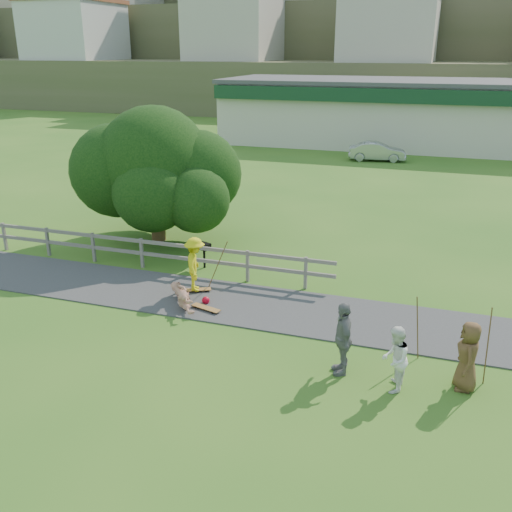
# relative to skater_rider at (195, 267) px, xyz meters

# --- Properties ---
(ground) EXTENTS (260.00, 260.00, 0.00)m
(ground) POSITION_rel_skater_rider_xyz_m (1.26, -1.87, -0.88)
(ground) COLOR #2F631C
(ground) RESTS_ON ground
(path) EXTENTS (34.00, 3.00, 0.04)m
(path) POSITION_rel_skater_rider_xyz_m (1.26, -0.37, -0.86)
(path) COLOR #363538
(path) RESTS_ON ground
(fence) EXTENTS (15.05, 0.10, 1.10)m
(fence) POSITION_rel_skater_rider_xyz_m (-3.36, 1.43, -0.16)
(fence) COLOR #67625A
(fence) RESTS_ON ground
(strip_mall) EXTENTS (32.50, 10.75, 5.10)m
(strip_mall) POSITION_rel_skater_rider_xyz_m (5.26, 33.07, 1.70)
(strip_mall) COLOR beige
(strip_mall) RESTS_ON ground
(hillside) EXTENTS (220.00, 67.00, 47.50)m
(hillside) POSITION_rel_skater_rider_xyz_m (1.26, 89.44, 13.54)
(hillside) COLOR #4E5632
(hillside) RESTS_ON ground
(skater_rider) EXTENTS (1.02, 1.29, 1.75)m
(skater_rider) POSITION_rel_skater_rider_xyz_m (0.00, 0.00, 0.00)
(skater_rider) COLOR #CFC713
(skater_rider) RESTS_ON ground
(skater_fallen) EXTENTS (1.71, 1.48, 0.67)m
(skater_fallen) POSITION_rel_skater_rider_xyz_m (0.05, -1.06, -0.54)
(skater_fallen) COLOR tan
(skater_fallen) RESTS_ON ground
(spectator_a) EXTENTS (0.62, 0.79, 1.58)m
(spectator_a) POSITION_rel_skater_rider_xyz_m (6.59, -3.65, -0.09)
(spectator_a) COLOR white
(spectator_a) RESTS_ON ground
(spectator_b) EXTENTS (0.79, 1.17, 1.84)m
(spectator_b) POSITION_rel_skater_rider_xyz_m (5.32, -3.27, 0.04)
(spectator_b) COLOR slate
(spectator_b) RESTS_ON ground
(spectator_c) EXTENTS (0.62, 0.87, 1.68)m
(spectator_c) POSITION_rel_skater_rider_xyz_m (8.15, -3.07, -0.04)
(spectator_c) COLOR brown
(spectator_c) RESTS_ON ground
(car_silver) EXTENTS (4.07, 1.92, 1.29)m
(car_silver) POSITION_rel_skater_rider_xyz_m (2.54, 25.06, -0.23)
(car_silver) COLOR #9DA1A4
(car_silver) RESTS_ON ground
(tree) EXTENTS (7.09, 7.09, 4.54)m
(tree) POSITION_rel_skater_rider_xyz_m (-3.67, 4.44, 1.39)
(tree) COLOR black
(tree) RESTS_ON ground
(bbq) EXTENTS (0.51, 0.44, 0.92)m
(bbq) POSITION_rel_skater_rider_xyz_m (-0.63, 2.15, -0.42)
(bbq) COLOR black
(bbq) RESTS_ON ground
(longboard_rider) EXTENTS (0.97, 0.64, 0.11)m
(longboard_rider) POSITION_rel_skater_rider_xyz_m (0.00, 0.00, -0.82)
(longboard_rider) COLOR brown
(longboard_rider) RESTS_ON ground
(longboard_fallen) EXTENTS (1.00, 0.50, 0.11)m
(longboard_fallen) POSITION_rel_skater_rider_xyz_m (0.85, -1.16, -0.82)
(longboard_fallen) COLOR brown
(longboard_fallen) RESTS_ON ground
(helmet) EXTENTS (0.24, 0.24, 0.24)m
(helmet) POSITION_rel_skater_rider_xyz_m (0.65, -0.71, -0.76)
(helmet) COLOR #BB061D
(helmet) RESTS_ON ground
(pole_rider) EXTENTS (0.03, 0.03, 1.86)m
(pole_rider) POSITION_rel_skater_rider_xyz_m (0.60, 0.40, 0.05)
(pole_rider) COLOR brown
(pole_rider) RESTS_ON ground
(pole_spec_left) EXTENTS (0.03, 0.03, 1.70)m
(pole_spec_left) POSITION_rel_skater_rider_xyz_m (6.97, -2.00, -0.03)
(pole_spec_left) COLOR brown
(pole_spec_left) RESTS_ON ground
(pole_spec_right) EXTENTS (0.03, 0.03, 1.96)m
(pole_spec_right) POSITION_rel_skater_rider_xyz_m (8.56, -2.71, 0.10)
(pole_spec_right) COLOR brown
(pole_spec_right) RESTS_ON ground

